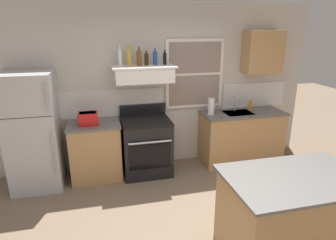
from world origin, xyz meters
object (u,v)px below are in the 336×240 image
at_px(bottle_clear_tall, 120,57).
at_px(dish_soap_bottle, 250,105).
at_px(kitchen_island, 291,216).
at_px(toaster, 88,118).
at_px(bottle_brown_stout, 146,59).
at_px(bottle_amber_wine, 139,58).
at_px(stove_range, 146,146).
at_px(refrigerator, 33,132).
at_px(bottle_blue_liqueur, 155,58).
at_px(bottle_champagne_gold_foil, 129,57).
at_px(paper_towel_roll, 211,107).
at_px(bottle_balsamic_dark, 165,58).

bearing_deg(bottle_clear_tall, dish_soap_bottle, -0.48).
xyz_separation_m(dish_soap_bottle, kitchen_island, (-0.74, -2.29, -0.54)).
distance_m(toaster, bottle_brown_stout, 1.26).
bearing_deg(toaster, bottle_clear_tall, 19.47).
distance_m(toaster, bottle_amber_wine, 1.18).
height_order(stove_range, bottle_brown_stout, bottle_brown_stout).
bearing_deg(stove_range, kitchen_island, -62.13).
xyz_separation_m(refrigerator, toaster, (0.78, -0.01, 0.15)).
bearing_deg(bottle_brown_stout, bottle_blue_liqueur, 0.41).
height_order(bottle_champagne_gold_foil, paper_towel_roll, bottle_champagne_gold_foil).
bearing_deg(kitchen_island, bottle_blue_liqueur, 112.23).
bearing_deg(kitchen_island, toaster, 133.44).
distance_m(refrigerator, stove_range, 1.70).
relative_size(bottle_blue_liqueur, kitchen_island, 0.18).
bearing_deg(bottle_clear_tall, bottle_blue_liqueur, -0.29).
bearing_deg(dish_soap_bottle, bottle_amber_wine, -178.78).
bearing_deg(stove_range, bottle_amber_wine, 122.65).
height_order(refrigerator, kitchen_island, refrigerator).
bearing_deg(bottle_amber_wine, bottle_balsamic_dark, 6.38).
height_order(bottle_clear_tall, bottle_balsamic_dark, bottle_clear_tall).
relative_size(toaster, bottle_clear_tall, 0.98).
bearing_deg(bottle_champagne_gold_foil, kitchen_island, -59.54).
xyz_separation_m(paper_towel_roll, kitchen_island, (0.03, -2.19, -0.59)).
relative_size(toaster, stove_range, 0.27).
bearing_deg(stove_range, bottle_champagne_gold_foil, 146.96).
xyz_separation_m(toaster, bottle_blue_liqueur, (1.06, 0.18, 0.84)).
bearing_deg(bottle_champagne_gold_foil, stove_range, -33.04).
relative_size(stove_range, bottle_amber_wine, 3.91).
bearing_deg(bottle_amber_wine, bottle_brown_stout, 24.97).
height_order(bottle_balsamic_dark, kitchen_island, bottle_balsamic_dark).
relative_size(bottle_amber_wine, dish_soap_bottle, 1.55).
xyz_separation_m(stove_range, bottle_balsamic_dark, (0.35, 0.14, 1.38)).
bearing_deg(dish_soap_bottle, paper_towel_roll, -172.59).
bearing_deg(bottle_clear_tall, stove_range, -24.58).
height_order(toaster, bottle_brown_stout, bottle_brown_stout).
xyz_separation_m(bottle_balsamic_dark, dish_soap_bottle, (1.53, -0.00, -0.84)).
bearing_deg(stove_range, toaster, -177.97).
xyz_separation_m(bottle_balsamic_dark, kitchen_island, (0.79, -2.29, -1.38)).
height_order(bottle_blue_liqueur, kitchen_island, bottle_blue_liqueur).
distance_m(bottle_amber_wine, bottle_blue_liqueur, 0.26).
bearing_deg(stove_range, bottle_balsamic_dark, 22.26).
distance_m(stove_range, bottle_balsamic_dark, 1.43).
distance_m(refrigerator, bottle_amber_wine, 1.88).
bearing_deg(bottle_champagne_gold_foil, bottle_clear_tall, 170.78).
height_order(bottle_clear_tall, bottle_blue_liqueur, bottle_clear_tall).
xyz_separation_m(bottle_champagne_gold_foil, kitchen_island, (1.34, -2.28, -1.42)).
height_order(bottle_champagne_gold_foil, bottle_amber_wine, bottle_champagne_gold_foil).
height_order(bottle_amber_wine, kitchen_island, bottle_amber_wine).
relative_size(refrigerator, bottle_blue_liqueur, 6.91).
distance_m(stove_range, bottle_amber_wine, 1.40).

